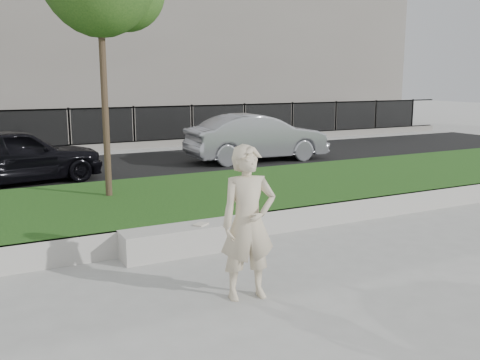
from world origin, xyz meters
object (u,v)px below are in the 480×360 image
stone_bench (188,239)px  man (248,223)px  book (201,224)px  car_dark (15,156)px  car_silver (257,138)px

stone_bench → man: 2.01m
book → man: bearing=-129.3°
stone_bench → car_dark: size_ratio=0.49×
man → car_silver: (5.21, 9.09, -0.15)m
stone_bench → book: book is taller
man → car_dark: bearing=111.0°
man → book: size_ratio=8.75×
car_dark → car_silver: (7.03, 0.55, 0.03)m
book → car_dark: car_dark is taller
stone_bench → car_silver: 8.93m
book → car_dark: size_ratio=0.05×
stone_bench → book: 0.30m
stone_bench → book: bearing=-14.6°
man → car_dark: (-1.81, 8.54, -0.18)m
man → book: bearing=93.3°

